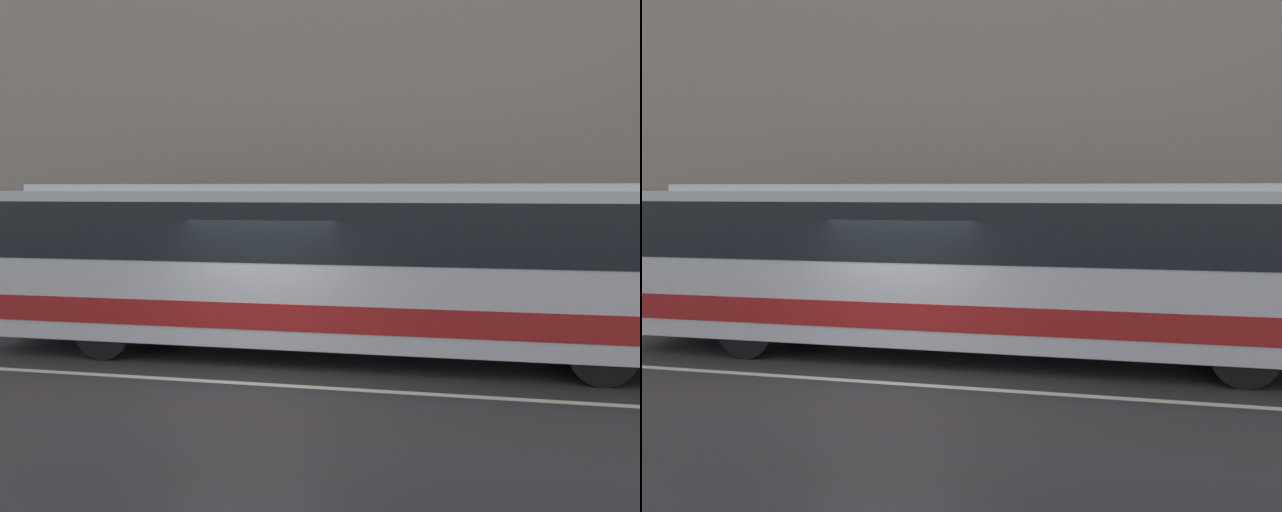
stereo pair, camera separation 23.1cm
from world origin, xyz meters
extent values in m
plane|color=#2D2D30|center=(0.00, 0.00, 0.00)|extent=(60.00, 60.00, 0.00)
cube|color=gray|center=(0.00, 5.49, 0.06)|extent=(60.00, 2.97, 0.12)
cube|color=gray|center=(0.00, 7.12, 5.48)|extent=(60.00, 0.30, 10.96)
cube|color=#2D2B28|center=(0.00, 6.96, 1.37)|extent=(60.00, 0.06, 2.74)
cube|color=beige|center=(0.00, 0.00, 0.00)|extent=(54.00, 0.14, 0.01)
cube|color=silver|center=(0.83, 2.05, 1.66)|extent=(12.30, 2.59, 2.62)
cube|color=#B21E1E|center=(0.83, 2.05, 0.90)|extent=(12.24, 2.61, 0.45)
cube|color=black|center=(0.83, 2.05, 2.29)|extent=(11.93, 2.61, 1.00)
cube|color=silver|center=(0.83, 2.05, 3.03)|extent=(10.46, 2.20, 0.12)
cylinder|color=black|center=(5.38, 0.92, 0.51)|extent=(1.02, 0.28, 1.02)
cylinder|color=black|center=(5.38, 3.19, 0.51)|extent=(1.02, 0.28, 1.02)
cylinder|color=black|center=(-2.92, 0.92, 0.51)|extent=(1.02, 0.28, 1.02)
cylinder|color=black|center=(-2.92, 3.19, 0.51)|extent=(1.02, 0.28, 1.02)
camera|label=1|loc=(2.83, -9.04, 3.01)|focal=35.00mm
camera|label=2|loc=(3.06, -8.99, 3.01)|focal=35.00mm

